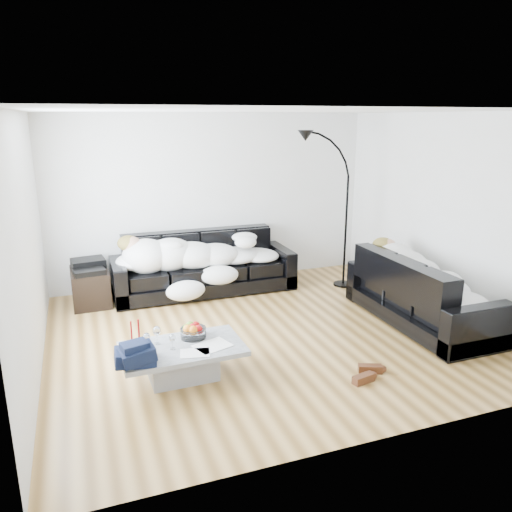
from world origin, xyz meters
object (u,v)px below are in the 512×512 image
object	(u,v)px
sofa_back	(204,263)
sleeper_back	(204,251)
stereo	(88,265)
wine_glass_b	(147,341)
candle_left	(131,332)
candle_right	(139,331)
floor_lamp	(346,220)
sleeper_right	(423,274)
wine_glass_c	(173,342)
av_cabinet	(90,287)
fruit_bowl	(193,330)
shoes	(367,373)
sofa_right	(422,290)
coffee_table	(183,362)
wine_glass_a	(157,335)

from	to	relation	value
sofa_back	sleeper_back	distance (m)	0.22
stereo	wine_glass_b	bearing A→B (deg)	-87.04
candle_left	candle_right	xyz separation A→B (m)	(0.07, -0.03, 0.01)
floor_lamp	candle_left	bearing A→B (deg)	-156.46
sleeper_right	wine_glass_c	bearing A→B (deg)	97.20
sofa_back	av_cabinet	world-z (taller)	sofa_back
av_cabinet	stereo	distance (m)	0.31
sofa_back	fruit_bowl	size ratio (longest dim) A/B	9.98
candle_right	shoes	distance (m)	2.33
sofa_right	sleeper_right	size ratio (longest dim) A/B	1.17
av_cabinet	coffee_table	bearing A→B (deg)	-74.22
sofa_back	sleeper_right	world-z (taller)	sofa_back
shoes	candle_left	bearing A→B (deg)	157.72
av_cabinet	wine_glass_b	bearing A→B (deg)	-81.22
sofa_right	candle_left	bearing A→B (deg)	92.04
wine_glass_b	floor_lamp	world-z (taller)	floor_lamp
sleeper_back	wine_glass_b	world-z (taller)	sleeper_back
sofa_right	sleeper_back	distance (m)	3.08
candle_right	sleeper_right	bearing A→B (deg)	2.49
sofa_back	sleeper_back	bearing A→B (deg)	-90.00
sleeper_back	stereo	world-z (taller)	sleeper_back
sofa_back	wine_glass_b	distance (m)	2.70
wine_glass_c	stereo	distance (m)	2.63
av_cabinet	floor_lamp	distance (m)	3.85
fruit_bowl	shoes	distance (m)	1.81
sleeper_right	wine_glass_a	bearing A→B (deg)	94.09
sleeper_right	shoes	world-z (taller)	sleeper_right
sofa_back	stereo	size ratio (longest dim) A/B	6.06
wine_glass_a	floor_lamp	xyz separation A→B (m)	(3.18, 1.86, 0.60)
sleeper_back	candle_left	world-z (taller)	sleeper_back
candle_right	stereo	bearing A→B (deg)	99.67
candle_right	shoes	xyz separation A→B (m)	(2.12, -0.86, -0.43)
shoes	av_cabinet	distance (m)	4.02
sleeper_right	sleeper_back	bearing A→B (deg)	48.35
wine_glass_a	candle_right	world-z (taller)	candle_right
wine_glass_a	wine_glass_c	world-z (taller)	wine_glass_a
sofa_back	sleeper_right	xyz separation A→B (m)	(2.30, -2.09, 0.21)
sofa_back	coffee_table	bearing A→B (deg)	-108.92
sleeper_right	coffee_table	world-z (taller)	sleeper_right
candle_left	av_cabinet	bearing A→B (deg)	98.05
sofa_back	stereo	bearing A→B (deg)	178.71
fruit_bowl	candle_left	bearing A→B (deg)	172.00
sleeper_back	wine_glass_b	xyz separation A→B (m)	(-1.18, -2.38, -0.21)
coffee_table	candle_right	size ratio (longest dim) A/B	4.79
wine_glass_c	candle_right	bearing A→B (deg)	138.35
sofa_right	sleeper_back	size ratio (longest dim) A/B	0.95
sleeper_back	stereo	distance (m)	1.63
sleeper_back	candle_right	world-z (taller)	sleeper_back
sofa_back	sleeper_right	distance (m)	3.11
wine_glass_a	av_cabinet	world-z (taller)	wine_glass_a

